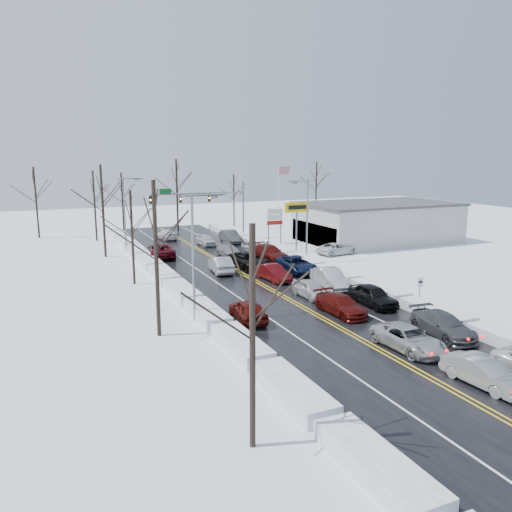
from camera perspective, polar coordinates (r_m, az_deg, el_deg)
name	(u,v)px	position (r m, az deg, el deg)	size (l,w,h in m)	color
ground	(277,293)	(42.44, 2.44, -4.26)	(160.00, 160.00, 0.00)	white
road_surface	(267,287)	(44.18, 1.29, -3.62)	(14.00, 84.00, 0.01)	black
snow_bank_left	(184,297)	(41.62, -8.26, -4.69)	(1.79, 72.00, 0.80)	white
snow_bank_right	(340,279)	(47.82, 9.56, -2.62)	(1.79, 72.00, 0.80)	white
traffic_signal_mast	(209,201)	(68.38, -5.41, 6.32)	(13.28, 0.39, 8.00)	slate
tires_plus_sign	(297,211)	(60.26, 4.69, 5.20)	(3.20, 0.34, 6.00)	slate
used_vehicles_sign	(275,219)	(65.75, 2.16, 4.27)	(2.20, 0.22, 4.65)	slate
speed_limit_sign	(420,287)	(40.14, 18.24, -3.34)	(0.55, 0.09, 2.35)	slate
flagpole	(279,194)	(74.70, 2.70, 7.13)	(1.87, 1.20, 10.00)	silver
dealership_building	(377,222)	(69.55, 13.68, 3.80)	(20.40, 12.40, 5.30)	#B4B4AF
streetlight_ne	(306,214)	(53.96, 5.69, 4.80)	(3.20, 0.25, 9.00)	slate
streetlight_sw	(196,246)	(34.61, -6.90, 1.11)	(3.20, 0.25, 9.00)	slate
streetlight_nw	(126,208)	(61.70, -14.63, 5.31)	(3.20, 0.25, 9.00)	slate
tree_left_a	(252,295)	(18.81, -0.41, -4.47)	(3.60, 3.60, 9.00)	#2D231C
tree_left_b	(155,229)	(31.63, -11.46, 3.08)	(4.00, 4.00, 10.00)	#2D231C
tree_left_c	(131,219)	(45.59, -14.05, 4.11)	(3.40, 3.40, 8.50)	#2D231C
tree_left_d	(102,193)	(59.15, -17.20, 6.90)	(4.20, 4.20, 10.50)	#2D231C
tree_left_e	(94,192)	(71.14, -18.04, 6.95)	(3.80, 3.80, 9.50)	#2D231C
tree_far_a	(35,188)	(76.72, -23.93, 7.08)	(4.00, 4.00, 10.00)	#2D231C
tree_far_b	(122,191)	(78.72, -15.08, 7.23)	(3.60, 3.60, 9.00)	#2D231C
tree_far_c	(177,181)	(78.34, -9.06, 8.48)	(4.40, 4.40, 11.00)	#2D231C
tree_far_d	(234,190)	(82.98, -2.56, 7.56)	(3.40, 3.40, 8.50)	#2D231C
tree_far_e	(316,179)	(90.41, 6.91, 8.69)	(4.20, 4.20, 10.50)	#2D231C
queued_car_1	(482,385)	(28.52, 24.41, -13.32)	(1.51, 4.32, 1.42)	#989BA0
queued_car_2	(408,349)	(31.83, 16.96, -10.18)	(2.31, 5.00, 1.39)	#9C9FA4
queued_car_3	(340,314)	(37.46, 9.63, -6.55)	(2.00, 4.92, 1.43)	#4B0D0A
queued_car_4	(310,297)	(41.42, 6.24, -4.71)	(1.68, 4.19, 1.43)	#BABABC
queued_car_5	(273,280)	(46.77, 1.96, -2.78)	(1.57, 4.50, 1.48)	#4E0A0C
queued_car_6	(249,268)	(51.73, -0.76, -1.40)	(2.74, 5.93, 1.65)	black
queued_car_7	(229,257)	(57.53, -3.08, -0.11)	(1.91, 4.70, 1.36)	gray
queued_car_8	(206,245)	(65.20, -5.72, 1.21)	(1.69, 4.21, 1.43)	silver
queued_car_11	(442,336)	(34.79, 20.53, -8.55)	(2.09, 5.14, 1.49)	#414446
queued_car_12	(372,306)	(40.01, 13.17, -5.53)	(1.91, 4.76, 1.62)	black
queued_car_13	(330,287)	(44.66, 8.43, -3.58)	(1.79, 5.13, 1.69)	#ABAEB3
queued_car_14	(297,272)	(50.08, 4.67, -1.86)	(2.63, 5.71, 1.59)	black
queued_car_15	(269,260)	(55.51, 1.50, -0.52)	(2.41, 5.93, 1.72)	#4A0C09
queued_car_16	(253,253)	(59.80, -0.38, 0.35)	(1.64, 4.07, 1.39)	#919498
queued_car_17	(230,243)	(67.03, -2.95, 1.53)	(1.74, 5.00, 1.65)	#3C3E41
oncoming_car_0	(221,272)	(50.00, -4.03, -1.87)	(1.70, 4.87, 1.60)	#A8AAB0
oncoming_car_1	(162,257)	(58.25, -10.74, -0.15)	(2.76, 5.98, 1.66)	#4D0A11
oncoming_car_2	(167,239)	(70.77, -10.17, 1.89)	(1.91, 4.70, 1.37)	white
oncoming_car_3	(248,321)	(35.54, -0.92, -7.39)	(1.83, 4.55, 1.55)	#53100B
parked_car_0	(337,254)	(59.68, 9.22, 0.18)	(2.31, 5.02, 1.39)	silver
parked_car_1	(335,246)	(65.20, 9.02, 1.13)	(1.89, 4.65, 1.35)	black
parked_car_2	(306,241)	(68.24, 5.76, 1.67)	(1.62, 4.03, 1.37)	black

